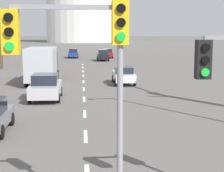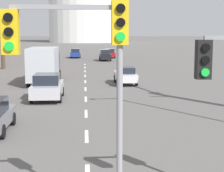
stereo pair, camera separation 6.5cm
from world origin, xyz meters
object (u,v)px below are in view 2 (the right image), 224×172
(traffic_signal_centre_tall, at_px, (83,53))
(sedan_mid_centre, at_px, (47,87))
(delivery_truck, at_px, (44,64))
(sedan_far_left, at_px, (110,53))
(sedan_far_right, at_px, (105,55))
(sedan_near_left, at_px, (125,75))
(sedan_distant_centre, at_px, (75,53))

(traffic_signal_centre_tall, bearing_deg, sedan_mid_centre, 98.34)
(traffic_signal_centre_tall, relative_size, sedan_mid_centre, 1.20)
(delivery_truck, bearing_deg, sedan_far_left, 76.23)
(sedan_far_left, height_order, delivery_truck, delivery_truck)
(traffic_signal_centre_tall, xyz_separation_m, sedan_far_right, (3.27, 50.21, -3.12))
(sedan_near_left, bearing_deg, sedan_mid_centre, -130.27)
(sedan_mid_centre, bearing_deg, delivery_truck, 97.25)
(sedan_far_left, relative_size, sedan_far_right, 1.09)
(sedan_far_left, bearing_deg, sedan_mid_centre, -99.66)
(sedan_mid_centre, distance_m, sedan_distant_centre, 40.68)
(traffic_signal_centre_tall, relative_size, sedan_far_right, 1.34)
(sedan_far_left, height_order, sedan_far_right, sedan_far_right)
(sedan_far_right, distance_m, delivery_truck, 26.45)
(sedan_far_left, xyz_separation_m, sedan_distant_centre, (-5.92, 0.43, -0.01))
(sedan_near_left, distance_m, sedan_distant_centre, 33.98)
(sedan_far_right, bearing_deg, sedan_near_left, -89.38)
(sedan_near_left, distance_m, delivery_truck, 7.15)
(sedan_distant_centre, bearing_deg, sedan_near_left, -81.44)
(sedan_distant_centre, bearing_deg, delivery_truck, -93.44)
(traffic_signal_centre_tall, xyz_separation_m, sedan_near_left, (3.56, 23.63, -3.22))
(sedan_near_left, xyz_separation_m, sedan_distant_centre, (-5.06, 33.60, 0.04))
(traffic_signal_centre_tall, height_order, sedan_mid_centre, traffic_signal_centre_tall)
(sedan_near_left, bearing_deg, traffic_signal_centre_tall, -98.56)
(sedan_far_left, relative_size, delivery_truck, 0.59)
(traffic_signal_centre_tall, relative_size, sedan_distant_centre, 1.29)
(sedan_near_left, distance_m, sedan_far_right, 26.59)
(sedan_far_left, height_order, sedan_distant_centre, sedan_far_left)
(sedan_far_left, distance_m, sedan_far_right, 6.68)
(traffic_signal_centre_tall, height_order, sedan_distant_centre, traffic_signal_centre_tall)
(sedan_far_left, distance_m, delivery_truck, 33.11)
(sedan_near_left, xyz_separation_m, sedan_far_right, (-0.29, 26.59, 0.10))
(sedan_near_left, height_order, delivery_truck, delivery_truck)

